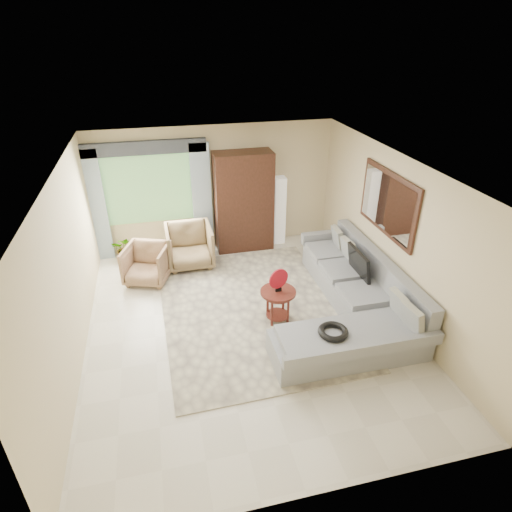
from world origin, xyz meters
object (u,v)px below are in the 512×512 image
object	(u,v)px
armoire	(244,202)
tv_screen	(359,263)
armchair_right	(189,246)
armchair_left	(147,264)
floor_lamp	(279,211)
sectional_sofa	(353,301)
potted_plant	(125,249)
coffee_table	(278,305)

from	to	relation	value
armoire	tv_screen	bearing A→B (deg)	-58.40
armchair_right	armoire	xyz separation A→B (m)	(1.23, 0.53, 0.63)
armchair_left	armchair_right	xyz separation A→B (m)	(0.84, 0.44, 0.06)
floor_lamp	tv_screen	bearing A→B (deg)	-74.34
tv_screen	armchair_left	distance (m)	3.88
floor_lamp	armchair_left	bearing A→B (deg)	-160.42
sectional_sofa	tv_screen	bearing A→B (deg)	59.85
armoire	floor_lamp	bearing A→B (deg)	4.29
armchair_left	potted_plant	distance (m)	1.03
sectional_sofa	tv_screen	xyz separation A→B (m)	(0.27, 0.46, 0.44)
coffee_table	potted_plant	distance (m)	3.68
sectional_sofa	floor_lamp	xyz separation A→B (m)	(-0.43, 2.96, 0.47)
armchair_right	armoire	size ratio (longest dim) A/B	0.44
sectional_sofa	tv_screen	world-z (taller)	tv_screen
armchair_right	armoire	distance (m)	1.48
armchair_left	floor_lamp	size ratio (longest dim) A/B	0.53
tv_screen	armoire	size ratio (longest dim) A/B	0.35
potted_plant	armoire	world-z (taller)	armoire
sectional_sofa	armchair_right	distance (m)	3.42
floor_lamp	potted_plant	bearing A→B (deg)	-178.44
armchair_right	floor_lamp	distance (m)	2.14
potted_plant	armoire	distance (m)	2.63
tv_screen	sectional_sofa	bearing A→B (deg)	-120.15
armoire	floor_lamp	xyz separation A→B (m)	(0.80, 0.06, -0.30)
potted_plant	floor_lamp	distance (m)	3.34
armchair_left	floor_lamp	xyz separation A→B (m)	(2.87, 1.02, 0.39)
tv_screen	armchair_right	bearing A→B (deg)	144.96
coffee_table	armoire	distance (m)	2.85
tv_screen	coffee_table	bearing A→B (deg)	-168.54
sectional_sofa	armoire	distance (m)	3.24
tv_screen	potted_plant	distance (m)	4.70
sectional_sofa	potted_plant	distance (m)	4.71
tv_screen	armchair_left	xyz separation A→B (m)	(-3.57, 1.48, -0.36)
armchair_right	floor_lamp	xyz separation A→B (m)	(2.03, 0.59, 0.33)
armchair_right	floor_lamp	size ratio (longest dim) A/B	0.61
armchair_right	potted_plant	xyz separation A→B (m)	(-1.28, 0.50, -0.15)
coffee_table	armchair_right	world-z (taller)	armchair_right
tv_screen	armchair_right	distance (m)	3.34
tv_screen	coffee_table	size ratio (longest dim) A/B	1.28
armchair_left	potted_plant	bearing A→B (deg)	134.78
coffee_table	potted_plant	xyz separation A→B (m)	(-2.48, 2.72, -0.04)
armchair_left	armchair_right	bearing A→B (deg)	47.05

